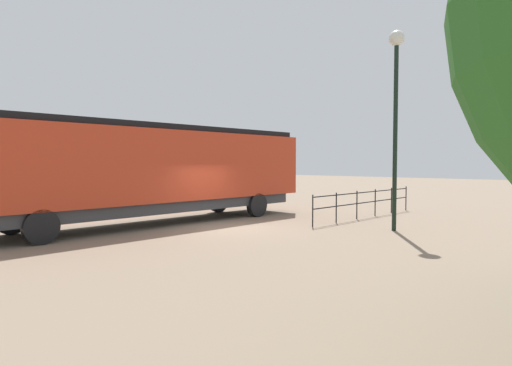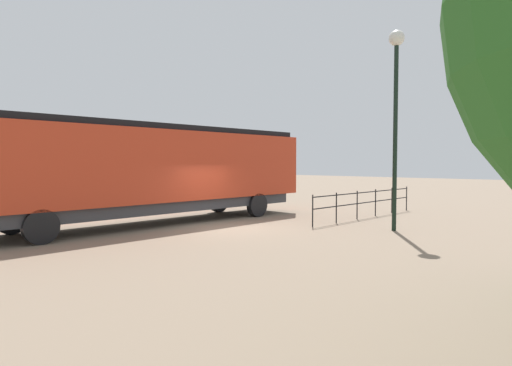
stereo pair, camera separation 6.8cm
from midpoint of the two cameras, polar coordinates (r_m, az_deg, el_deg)
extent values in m
plane|color=#84705B|center=(17.02, -3.20, -5.90)|extent=(120.00, 120.00, 0.00)
cube|color=red|center=(18.41, -13.40, 2.20)|extent=(3.04, 15.17, 2.81)
cube|color=black|center=(22.59, 0.55, 1.27)|extent=(2.92, 2.23, 1.97)
cube|color=black|center=(18.46, -13.45, 6.94)|extent=(2.74, 14.56, 0.24)
cube|color=#38383D|center=(18.49, -13.34, -2.86)|extent=(2.74, 13.95, 0.45)
cylinder|color=black|center=(22.53, -4.82, -2.40)|extent=(0.30, 1.10, 1.10)
cylinder|color=black|center=(20.56, 0.24, -2.87)|extent=(0.30, 1.10, 1.10)
cylinder|color=black|center=(17.72, -29.17, -4.10)|extent=(0.30, 1.10, 1.10)
cylinder|color=black|center=(15.14, -26.11, -5.14)|extent=(0.30, 1.10, 1.10)
cylinder|color=black|center=(17.02, 17.77, 5.64)|extent=(0.16, 0.16, 6.91)
sphere|color=silver|center=(17.59, 17.94, 17.51)|extent=(0.57, 0.57, 0.57)
cube|color=black|center=(20.80, 14.30, -1.17)|extent=(0.04, 8.30, 0.04)
cube|color=black|center=(20.83, 14.28, -2.46)|extent=(0.04, 8.30, 0.04)
cylinder|color=black|center=(17.36, 7.49, -3.62)|extent=(0.05, 0.05, 1.28)
cylinder|color=black|center=(18.72, 10.51, -3.19)|extent=(0.05, 0.05, 1.28)
cylinder|color=black|center=(20.12, 13.11, -2.81)|extent=(0.05, 0.05, 1.28)
cylinder|color=black|center=(21.56, 15.37, -2.47)|extent=(0.05, 0.05, 1.28)
cylinder|color=black|center=(23.03, 17.34, -2.18)|extent=(0.05, 0.05, 1.28)
cylinder|color=black|center=(24.53, 19.07, -1.91)|extent=(0.05, 0.05, 1.28)
camera|label=1|loc=(0.03, -89.89, 0.01)|focal=30.75mm
camera|label=2|loc=(0.03, 90.11, -0.01)|focal=30.75mm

